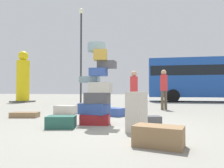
{
  "coord_description": "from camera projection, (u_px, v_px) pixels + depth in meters",
  "views": [
    {
      "loc": [
        1.04,
        -4.45,
        0.81
      ],
      "look_at": [
        -0.45,
        2.03,
        1.03
      ],
      "focal_mm": 32.31,
      "sensor_mm": 36.0,
      "label": 1
    }
  ],
  "objects": [
    {
      "name": "lamp_post",
      "position": [
        81.0,
        41.0,
        13.83
      ],
      "size": [
        0.36,
        0.36,
        6.49
      ],
      "color": "#333338",
      "rests_on": "ground"
    },
    {
      "name": "person_bearded_onlooker",
      "position": [
        164.0,
        86.0,
        8.56
      ],
      "size": [
        0.3,
        0.3,
        1.7
      ],
      "rotation": [
        0.0,
        0.0,
        -2.29
      ],
      "color": "brown",
      "rests_on": "ground"
    },
    {
      "name": "parked_bus",
      "position": [
        213.0,
        77.0,
        14.83
      ],
      "size": [
        9.49,
        3.13,
        3.15
      ],
      "rotation": [
        0.0,
        0.0,
        0.05
      ],
      "color": "#1E4CA5",
      "rests_on": "ground"
    },
    {
      "name": "suitcase_brown_right_side",
      "position": [
        159.0,
        136.0,
        2.92
      ],
      "size": [
        0.77,
        0.53,
        0.3
      ],
      "primitive_type": "cube",
      "rotation": [
        0.0,
        0.0,
        -0.22
      ],
      "color": "olive",
      "rests_on": "ground"
    },
    {
      "name": "suitcase_brown_foreground_far",
      "position": [
        25.0,
        115.0,
        6.09
      ],
      "size": [
        0.86,
        0.54,
        0.16
      ],
      "primitive_type": "cube",
      "rotation": [
        0.0,
        0.0,
        0.23
      ],
      "color": "olive",
      "rests_on": "ground"
    },
    {
      "name": "suitcase_navy_left_side",
      "position": [
        114.0,
        112.0,
        6.44
      ],
      "size": [
        0.79,
        0.66,
        0.26
      ],
      "primitive_type": "cube",
      "rotation": [
        0.0,
        0.0,
        -0.41
      ],
      "color": "#334F99",
      "rests_on": "ground"
    },
    {
      "name": "ground_plane",
      "position": [
        111.0,
        126.0,
        4.54
      ],
      "size": [
        80.0,
        80.0,
        0.0
      ],
      "primitive_type": "plane",
      "color": "gray"
    },
    {
      "name": "suitcase_tower",
      "position": [
        97.0,
        92.0,
        4.87
      ],
      "size": [
        0.9,
        0.64,
        1.97
      ],
      "color": "maroon",
      "rests_on": "ground"
    },
    {
      "name": "suitcase_charcoal_foreground_near",
      "position": [
        147.0,
        121.0,
        4.69
      ],
      "size": [
        0.68,
        0.45,
        0.22
      ],
      "primitive_type": "cube",
      "rotation": [
        0.0,
        0.0,
        0.24
      ],
      "color": "#4C4C51",
      "rests_on": "ground"
    },
    {
      "name": "person_tourist_with_camera",
      "position": [
        134.0,
        87.0,
        7.89
      ],
      "size": [
        0.3,
        0.34,
        1.59
      ],
      "rotation": [
        0.0,
        0.0,
        -1.77
      ],
      "color": "#3F334C",
      "rests_on": "ground"
    },
    {
      "name": "suitcase_cream_upright_blue",
      "position": [
        136.0,
        112.0,
        3.96
      ],
      "size": [
        0.42,
        0.46,
        0.79
      ],
      "primitive_type": "cube",
      "rotation": [
        0.0,
        0.0,
        -0.37
      ],
      "color": "beige",
      "rests_on": "ground"
    },
    {
      "name": "suitcase_cream_behind_tower",
      "position": [
        66.0,
        110.0,
        7.04
      ],
      "size": [
        0.77,
        0.47,
        0.29
      ],
      "primitive_type": "cube",
      "rotation": [
        0.0,
        0.0,
        -0.05
      ],
      "color": "beige",
      "rests_on": "ground"
    },
    {
      "name": "yellow_dummy_statue",
      "position": [
        23.0,
        79.0,
        14.2
      ],
      "size": [
        1.23,
        1.23,
        3.62
      ],
      "color": "yellow",
      "rests_on": "ground"
    },
    {
      "name": "suitcase_teal_white_trunk",
      "position": [
        61.0,
        122.0,
        4.36
      ],
      "size": [
        0.68,
        0.52,
        0.26
      ],
      "primitive_type": "cube",
      "rotation": [
        0.0,
        0.0,
        0.24
      ],
      "color": "#26594C",
      "rests_on": "ground"
    }
  ]
}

